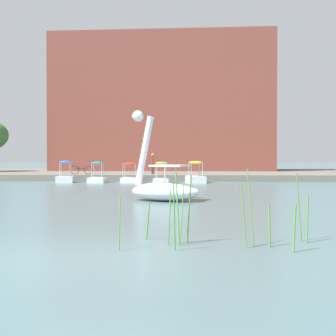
# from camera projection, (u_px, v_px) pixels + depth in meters

# --- Properties ---
(ground_plane) EXTENTS (428.39, 428.39, 0.00)m
(ground_plane) POSITION_uv_depth(u_px,v_px,m) (90.00, 258.00, 8.30)
(ground_plane) COLOR slate
(shore_bank_far) EXTENTS (135.99, 23.51, 0.49)m
(shore_bank_far) POSITION_uv_depth(u_px,v_px,m) (175.00, 174.00, 48.09)
(shore_bank_far) COLOR #6B665B
(shore_bank_far) RESTS_ON ground_plane
(swan_boat) EXTENTS (3.27, 2.38, 3.76)m
(swan_boat) POSITION_uv_depth(u_px,v_px,m) (163.00, 186.00, 19.53)
(swan_boat) COLOR white
(swan_boat) RESTS_ON ground_plane
(pedal_boat_yellow) EXTENTS (1.55, 2.47, 1.58)m
(pedal_boat_yellow) POSITION_uv_depth(u_px,v_px,m) (195.00, 176.00, 34.47)
(pedal_boat_yellow) COLOR white
(pedal_boat_yellow) RESTS_ON ground_plane
(pedal_boat_lime) EXTENTS (1.13, 1.85, 1.53)m
(pedal_boat_lime) POSITION_uv_depth(u_px,v_px,m) (161.00, 176.00, 34.46)
(pedal_boat_lime) COLOR white
(pedal_boat_lime) RESTS_ON ground_plane
(pedal_boat_red) EXTENTS (1.23, 2.23, 1.47)m
(pedal_boat_red) POSITION_uv_depth(u_px,v_px,m) (130.00, 176.00, 34.91)
(pedal_boat_red) COLOR white
(pedal_boat_red) RESTS_ON ground_plane
(pedal_boat_teal) EXTENTS (1.25, 2.24, 1.53)m
(pedal_boat_teal) POSITION_uv_depth(u_px,v_px,m) (97.00, 177.00, 34.72)
(pedal_boat_teal) COLOR white
(pedal_boat_teal) RESTS_ON ground_plane
(pedal_boat_blue) EXTENTS (1.55, 2.44, 1.61)m
(pedal_boat_blue) POSITION_uv_depth(u_px,v_px,m) (65.00, 177.00, 35.02)
(pedal_boat_blue) COLOR white
(pedal_boat_blue) RESTS_ON ground_plane
(person_on_path) EXTENTS (0.27, 0.28, 1.69)m
(person_on_path) POSITION_uv_depth(u_px,v_px,m) (153.00, 163.00, 38.97)
(person_on_path) COLOR #47382D
(person_on_path) RESTS_ON shore_bank_far
(bicycle_parked) EXTENTS (1.78, 0.12, 0.70)m
(bicycle_parked) POSITION_uv_depth(u_px,v_px,m) (82.00, 170.00, 38.05)
(bicycle_parked) COLOR black
(bicycle_parked) RESTS_ON shore_bank_far
(apartment_block) EXTENTS (23.73, 13.67, 14.43)m
(apartment_block) POSITION_uv_depth(u_px,v_px,m) (165.00, 107.00, 54.64)
(apartment_block) COLOR brown
(apartment_block) RESTS_ON shore_bank_far
(reed_clump_foreground) EXTENTS (3.80, 1.36, 1.53)m
(reed_clump_foreground) POSITION_uv_depth(u_px,v_px,m) (224.00, 216.00, 9.46)
(reed_clump_foreground) COLOR #568E38
(reed_clump_foreground) RESTS_ON ground_plane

